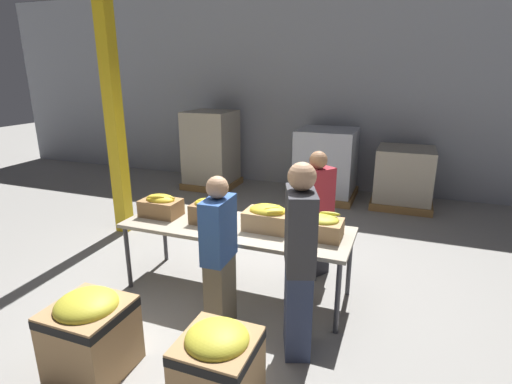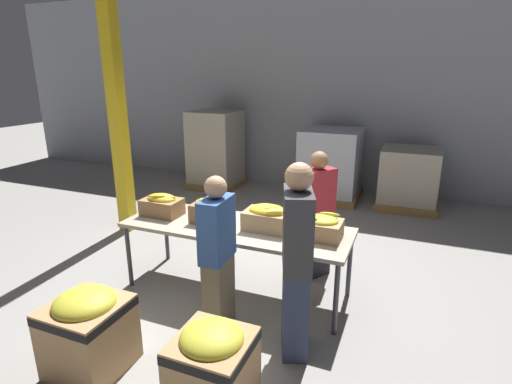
{
  "view_description": "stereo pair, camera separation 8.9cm",
  "coord_description": "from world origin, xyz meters",
  "views": [
    {
      "loc": [
        1.62,
        -3.65,
        2.38
      ],
      "look_at": [
        0.18,
        0.12,
        1.15
      ],
      "focal_mm": 28.0,
      "sensor_mm": 36.0,
      "label": 1
    },
    {
      "loc": [
        1.7,
        -3.62,
        2.38
      ],
      "look_at": [
        0.18,
        0.12,
        1.15
      ],
      "focal_mm": 28.0,
      "sensor_mm": 36.0,
      "label": 2
    }
  ],
  "objects": [
    {
      "name": "pallet_stack_2",
      "position": [
        0.22,
        3.79,
        0.65
      ],
      "size": [
        1.15,
        1.15,
        1.33
      ],
      "color": "olive",
      "rests_on": "ground_plane"
    },
    {
      "name": "support_pillar",
      "position": [
        -2.34,
        1.02,
        2.0
      ],
      "size": [
        0.2,
        0.2,
        4.0
      ],
      "color": "gold",
      "rests_on": "ground_plane"
    },
    {
      "name": "pallet_stack_1",
      "position": [
        1.63,
        3.8,
        0.52
      ],
      "size": [
        1.06,
        1.06,
        1.06
      ],
      "color": "olive",
      "rests_on": "ground_plane"
    },
    {
      "name": "banana_box_1",
      "position": [
        -0.31,
        -0.01,
        0.92
      ],
      "size": [
        0.39,
        0.28,
        0.28
      ],
      "color": "olive",
      "rests_on": "sorting_table"
    },
    {
      "name": "volunteer_1",
      "position": [
        0.12,
        -0.66,
        0.75
      ],
      "size": [
        0.21,
        0.41,
        1.51
      ],
      "rotation": [
        0.0,
        0.0,
        1.6
      ],
      "color": "#6B604C",
      "rests_on": "ground_plane"
    },
    {
      "name": "banana_box_0",
      "position": [
        -0.93,
        -0.02,
        0.91
      ],
      "size": [
        0.44,
        0.3,
        0.26
      ],
      "color": "olive",
      "rests_on": "sorting_table"
    },
    {
      "name": "banana_box_3",
      "position": [
        0.91,
        0.03,
        0.9
      ],
      "size": [
        0.41,
        0.32,
        0.26
      ],
      "color": "tan",
      "rests_on": "sorting_table"
    },
    {
      "name": "banana_box_2",
      "position": [
        0.35,
        0.03,
        0.92
      ],
      "size": [
        0.48,
        0.32,
        0.28
      ],
      "color": "tan",
      "rests_on": "sorting_table"
    },
    {
      "name": "pallet_stack_0",
      "position": [
        -2.18,
        3.69,
        0.78
      ],
      "size": [
        1.01,
        1.01,
        1.59
      ],
      "color": "olive",
      "rests_on": "ground_plane"
    },
    {
      "name": "ground_plane",
      "position": [
        0.0,
        0.0,
        0.0
      ],
      "size": [
        30.0,
        30.0,
        0.0
      ],
      "primitive_type": "plane",
      "color": "gray"
    },
    {
      "name": "volunteer_2",
      "position": [
        0.89,
        -0.72,
        0.85
      ],
      "size": [
        0.37,
        0.51,
        1.71
      ],
      "rotation": [
        0.0,
        0.0,
        1.91
      ],
      "color": "#2D3856",
      "rests_on": "ground_plane"
    },
    {
      "name": "sorting_table",
      "position": [
        0.0,
        0.0,
        0.73
      ],
      "size": [
        2.47,
        0.85,
        0.78
      ],
      "color": "#9E937F",
      "rests_on": "ground_plane"
    },
    {
      "name": "donation_bin_0",
      "position": [
        -0.6,
        -1.57,
        0.38
      ],
      "size": [
        0.58,
        0.58,
        0.71
      ],
      "color": "tan",
      "rests_on": "ground_plane"
    },
    {
      "name": "wall_back",
      "position": [
        0.0,
        4.52,
        2.0
      ],
      "size": [
        16.0,
        0.08,
        4.0
      ],
      "color": "#9399A3",
      "rests_on": "ground_plane"
    },
    {
      "name": "donation_bin_1",
      "position": [
        0.54,
        -1.57,
        0.37
      ],
      "size": [
        0.53,
        0.53,
        0.7
      ],
      "color": "tan",
      "rests_on": "ground_plane"
    },
    {
      "name": "volunteer_0",
      "position": [
        0.71,
        0.69,
        0.76
      ],
      "size": [
        0.39,
        0.45,
        1.52
      ],
      "rotation": [
        0.0,
        0.0,
        -2.13
      ],
      "color": "black",
      "rests_on": "ground_plane"
    }
  ]
}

